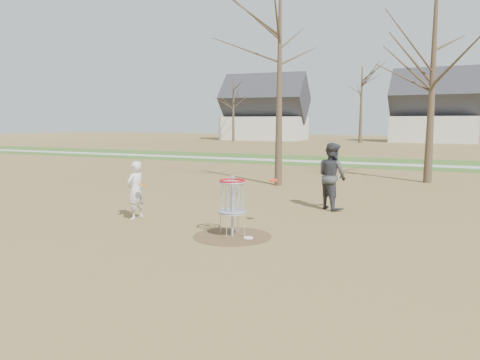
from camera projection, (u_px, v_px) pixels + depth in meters
name	position (u px, v px, depth m)	size (l,w,h in m)	color
ground	(232.00, 236.00, 10.67)	(160.00, 160.00, 0.00)	brown
green_band	(376.00, 163.00, 29.58)	(160.00, 8.00, 0.01)	#2D5119
footpath	(374.00, 164.00, 28.68)	(160.00, 1.50, 0.01)	#9E9E99
dirt_circle	(232.00, 236.00, 10.67)	(1.80, 1.80, 0.01)	#47331E
player_standing	(136.00, 190.00, 12.45)	(0.57, 0.37, 1.56)	silver
player_throwing	(332.00, 176.00, 13.86)	(0.97, 0.75, 1.99)	#38393E
disc_grounded	(248.00, 238.00, 10.47)	(0.22, 0.22, 0.02)	white
discs_in_play	(210.00, 182.00, 11.81)	(3.46, 1.19, 0.21)	red
disc_golf_basket	(232.00, 197.00, 10.55)	(0.64, 0.64, 1.35)	#9EA3AD
bare_trees	(425.00, 90.00, 41.50)	(52.62, 44.98, 9.00)	#382B1E
houses_row	(456.00, 113.00, 55.78)	(56.51, 10.01, 7.26)	silver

